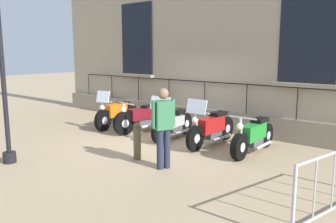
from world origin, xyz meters
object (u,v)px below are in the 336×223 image
object	(u,v)px
motorcycle_green	(254,136)
motorcycle_maroon	(142,118)
lamppost	(0,40)
pedestrian_standing	(163,124)
bollard	(137,141)
motorcycle_orange	(117,114)
motorcycle_red	(211,128)
motorcycle_silver	(173,124)

from	to	relation	value
motorcycle_green	motorcycle_maroon	bearing A→B (deg)	-89.24
lamppost	pedestrian_standing	distance (m)	3.85
bollard	motorcycle_green	bearing A→B (deg)	139.26
motorcycle_orange	motorcycle_green	xyz separation A→B (m)	(-0.06, 4.78, -0.03)
motorcycle_red	motorcycle_green	distance (m)	1.17
motorcycle_green	motorcycle_silver	bearing A→B (deg)	-87.60
motorcycle_orange	bollard	bearing A→B (deg)	54.87
motorcycle_silver	motorcycle_green	distance (m)	2.42
motorcycle_orange	motorcycle_silver	world-z (taller)	motorcycle_silver
motorcycle_green	pedestrian_standing	size ratio (longest dim) A/B	1.21
motorcycle_maroon	bollard	bearing A→B (deg)	41.26
motorcycle_red	motorcycle_green	bearing A→B (deg)	92.45
motorcycle_orange	motorcycle_maroon	world-z (taller)	motorcycle_orange
motorcycle_silver	bollard	size ratio (longest dim) A/B	2.30
motorcycle_green	bollard	distance (m)	2.82
motorcycle_red	pedestrian_standing	distance (m)	2.26
motorcycle_red	lamppost	bearing A→B (deg)	-33.54
motorcycle_orange	lamppost	distance (m)	4.71
bollard	motorcycle_red	bearing A→B (deg)	162.25
motorcycle_maroon	motorcycle_silver	bearing A→B (deg)	87.58
lamppost	bollard	bearing A→B (deg)	134.31
motorcycle_silver	lamppost	size ratio (longest dim) A/B	0.46
lamppost	motorcycle_maroon	bearing A→B (deg)	177.25
motorcycle_orange	pedestrian_standing	world-z (taller)	pedestrian_standing
motorcycle_orange	motorcycle_maroon	xyz separation A→B (m)	(-0.01, 1.11, -0.01)
motorcycle_orange	motorcycle_maroon	bearing A→B (deg)	90.75
motorcycle_orange	motorcycle_maroon	size ratio (longest dim) A/B	1.04
motorcycle_orange	motorcycle_silver	xyz separation A→B (m)	(0.04, 2.37, -0.02)
lamppost	bollard	distance (m)	3.61
motorcycle_red	lamppost	distance (m)	5.35
motorcycle_maroon	lamppost	xyz separation A→B (m)	(4.06, -0.20, 2.24)
lamppost	motorcycle_silver	bearing A→B (deg)	160.17
motorcycle_green	pedestrian_standing	world-z (taller)	pedestrian_standing
motorcycle_maroon	motorcycle_silver	distance (m)	1.25
pedestrian_standing	motorcycle_green	bearing A→B (deg)	156.68
lamppost	bollard	xyz separation A→B (m)	(-1.98, 2.03, -2.24)
motorcycle_silver	motorcycle_green	bearing A→B (deg)	92.40
lamppost	pedestrian_standing	xyz separation A→B (m)	(-1.87, 2.90, -1.71)
motorcycle_silver	bollard	distance (m)	2.11
lamppost	bollard	world-z (taller)	lamppost
bollard	pedestrian_standing	distance (m)	1.03
motorcycle_orange	bollard	xyz separation A→B (m)	(2.07, 2.94, -0.01)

